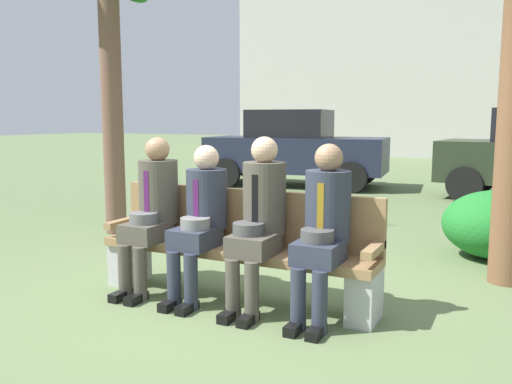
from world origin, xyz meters
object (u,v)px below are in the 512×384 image
Objects in this scene: shrub_near_bench at (499,225)px; parked_car_near at (295,148)px; seated_man_centerright at (259,215)px; seated_man_rightmost at (323,223)px; seated_man_centerleft at (201,214)px; seated_man_leftmost at (152,206)px; park_bench at (238,246)px.

parked_car_near is (-4.33, 4.86, 0.47)m from shrub_near_bench.
seated_man_centerright is 1.03× the size of seated_man_rightmost.
seated_man_centerleft is 1.05m from seated_man_rightmost.
seated_man_leftmost is at bearing 179.32° from seated_man_centerleft.
park_bench is 1.82× the size of seated_man_rightmost.
seated_man_centerleft is at bearing -73.55° from parked_car_near.
parked_car_near reaches higher than park_bench.
seated_man_rightmost is (1.55, -0.00, -0.01)m from seated_man_leftmost.
seated_man_leftmost reaches higher than park_bench.
seated_man_rightmost is at bearing -0.09° from seated_man_leftmost.
seated_man_leftmost is 3.65m from shrub_near_bench.
seated_man_centerright reaches higher than seated_man_leftmost.
seated_man_centerleft is 1.08× the size of shrub_near_bench.
seated_man_centerleft is 0.53m from seated_man_centerright.
parked_car_near is at bearing 102.85° from seated_man_leftmost.
seated_man_centerleft is at bearing -179.17° from seated_man_centerright.
seated_man_centerright reaches higher than shrub_near_bench.
seated_man_rightmost is 8.01m from parked_car_near.
seated_man_rightmost is (1.05, 0.00, 0.02)m from seated_man_centerleft.
seated_man_centerleft reaches higher than park_bench.
parked_car_near is at bearing 108.69° from park_bench.
seated_man_leftmost is at bearing -170.11° from park_bench.
shrub_near_bench is (1.64, 2.47, -0.38)m from seated_man_centerright.
parked_car_near reaches higher than seated_man_leftmost.
seated_man_centerleft is 0.97× the size of seated_man_rightmost.
seated_man_rightmost is at bearing 0.19° from seated_man_centerleft.
seated_man_centerright reaches higher than seated_man_centerleft.
seated_man_leftmost is (-0.76, -0.13, 0.30)m from park_bench.
seated_man_centerleft is (0.49, -0.01, -0.03)m from seated_man_leftmost.
seated_man_rightmost is 1.11× the size of shrub_near_bench.
parked_car_near reaches higher than seated_man_centerright.
park_bench is at bearing 9.89° from seated_man_leftmost.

